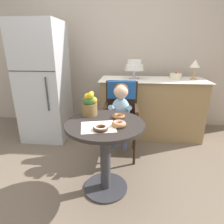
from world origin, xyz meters
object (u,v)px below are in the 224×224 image
donut_front (119,124)px  table_lamp (195,64)px  flower_vase (90,104)px  refrigerator (44,83)px  tiered_cake_stand (134,66)px  cafe_table (105,144)px  round_layer_cake (176,76)px  seated_child (120,108)px  donut_mid (119,116)px  wicker_chair (121,107)px  donut_side (101,128)px

donut_front → table_lamp: bearing=54.4°
flower_vase → refrigerator: size_ratio=0.14×
flower_vase → tiered_cake_stand: (0.44, 1.11, 0.25)m
cafe_table → round_layer_cake: 1.67m
seated_child → round_layer_cake: round_layer_cake is taller
seated_child → refrigerator: bearing=155.2°
donut_front → flower_vase: (-0.30, 0.26, 0.09)m
donut_front → tiered_cake_stand: size_ratio=0.42×
donut_mid → cafe_table: bearing=-131.1°
cafe_table → seated_child: bearing=78.8°
wicker_chair → donut_mid: bearing=-93.6°
donut_front → refrigerator: 1.67m
donut_front → tiered_cake_stand: (0.14, 1.37, 0.34)m
flower_vase → round_layer_cake: 1.57m
round_layer_cake → seated_child: bearing=-134.9°
seated_child → round_layer_cake: 1.13m
seated_child → donut_mid: bearing=-89.5°
seated_child → donut_front: (0.02, -0.64, 0.07)m
donut_front → round_layer_cake: size_ratio=0.73×
donut_side → refrigerator: 1.64m
refrigerator → seated_child: bearing=-24.8°
wicker_chair → donut_front: (0.02, -0.79, 0.10)m
tiered_cake_stand → refrigerator: bearing=-171.4°
donut_front → refrigerator: refrigerator is taller
table_lamp → wicker_chair: bearing=-148.7°
cafe_table → seated_child: size_ratio=0.99×
tiered_cake_stand → refrigerator: 1.36m
donut_front → donut_mid: (-0.01, 0.20, -0.00)m
wicker_chair → tiered_cake_stand: 0.75m
wicker_chair → refrigerator: refrigerator is taller
donut_side → refrigerator: bearing=129.3°
refrigerator → table_lamp: bearing=6.4°
round_layer_cake → donut_side: bearing=-120.8°
tiered_cake_stand → round_layer_cake: size_ratio=1.75×
donut_front → tiered_cake_stand: tiered_cake_stand is taller
wicker_chair → table_lamp: (1.03, 0.63, 0.48)m
donut_front → refrigerator: bearing=135.2°
seated_child → table_lamp: size_ratio=2.55×
donut_front → round_layer_cake: (0.76, 1.41, 0.20)m
wicker_chair → flower_vase: size_ratio=3.95×
wicker_chair → round_layer_cake: 1.04m
donut_front → donut_side: size_ratio=0.97×
donut_mid → round_layer_cake: size_ratio=0.69×
donut_mid → refrigerator: refrigerator is taller
wicker_chair → donut_side: bearing=-101.9°
refrigerator → tiered_cake_stand: bearing=8.6°
donut_front → donut_mid: bearing=94.1°
cafe_table → flower_vase: 0.41m
cafe_table → seated_child: (0.11, 0.56, 0.17)m
refrigerator → donut_side: bearing=-50.7°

